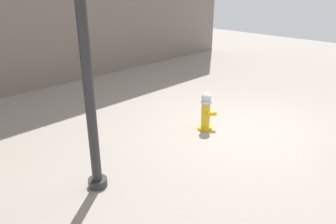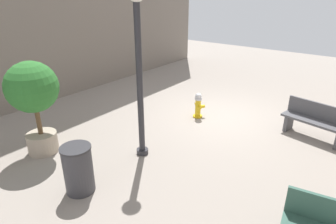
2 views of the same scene
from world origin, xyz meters
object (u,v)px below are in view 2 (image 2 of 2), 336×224
(fire_hydrant, at_px, (198,105))
(planter_tree, at_px, (33,95))
(bench_near, at_px, (316,121))
(street_lamp, at_px, (139,57))
(trash_bin, at_px, (78,169))

(fire_hydrant, xyz_separation_m, planter_tree, (1.92, 4.07, 1.08))
(bench_near, relative_size, street_lamp, 0.45)
(planter_tree, bearing_deg, street_lamp, -144.99)
(bench_near, distance_m, street_lamp, 4.97)
(fire_hydrant, relative_size, street_lamp, 0.21)
(planter_tree, height_order, trash_bin, planter_tree)
(trash_bin, bearing_deg, street_lamp, -91.07)
(planter_tree, relative_size, street_lamp, 0.59)
(fire_hydrant, bearing_deg, street_lamp, 91.85)
(fire_hydrant, xyz_separation_m, bench_near, (-3.18, -0.74, 0.10))
(fire_hydrant, distance_m, planter_tree, 4.63)
(street_lamp, relative_size, trash_bin, 3.86)
(bench_near, relative_size, trash_bin, 1.75)
(planter_tree, bearing_deg, bench_near, -136.59)
(bench_near, xyz_separation_m, trash_bin, (3.12, 5.20, -0.00))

